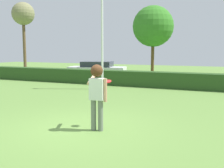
% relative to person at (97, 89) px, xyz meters
% --- Properties ---
extents(ground_plane, '(60.00, 60.00, 0.00)m').
position_rel_person_xyz_m(ground_plane, '(-0.51, -0.00, -1.13)').
color(ground_plane, olive).
extents(person, '(0.64, 0.72, 1.79)m').
position_rel_person_xyz_m(person, '(0.00, 0.00, 0.00)').
color(person, slate).
rests_on(person, ground).
extents(frisbee, '(0.25, 0.25, 0.07)m').
position_rel_person_xyz_m(frisbee, '(0.09, 0.44, 0.16)').
color(frisbee, red).
extents(lamppost, '(0.24, 0.24, 5.45)m').
position_rel_person_xyz_m(lamppost, '(-3.21, 7.00, 1.90)').
color(lamppost, silver).
rests_on(lamppost, ground).
extents(hedge_row, '(25.59, 0.90, 0.88)m').
position_rel_person_xyz_m(hedge_row, '(-0.51, 8.96, -0.69)').
color(hedge_row, '#294A1D').
rests_on(hedge_row, ground).
extents(parked_car_white, '(4.46, 2.54, 1.25)m').
position_rel_person_xyz_m(parked_car_white, '(-6.08, 12.07, -0.44)').
color(parked_car_white, white).
rests_on(parked_car_white, ground).
extents(willow_tree, '(3.36, 3.36, 5.70)m').
position_rel_person_xyz_m(willow_tree, '(-2.93, 16.05, 2.87)').
color(willow_tree, brown).
rests_on(willow_tree, ground).
extents(bare_elm_tree, '(1.96, 1.96, 6.21)m').
position_rel_person_xyz_m(bare_elm_tree, '(-13.74, 13.02, 3.98)').
color(bare_elm_tree, brown).
rests_on(bare_elm_tree, ground).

